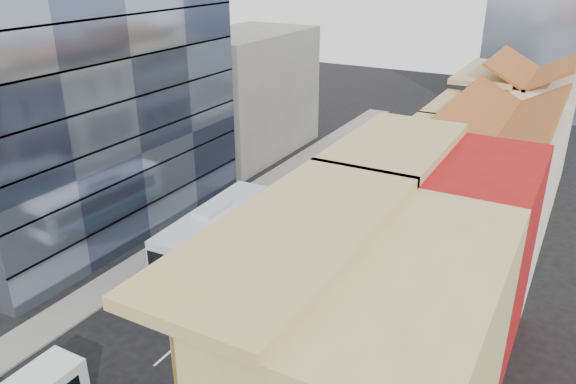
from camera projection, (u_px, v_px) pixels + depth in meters
The scene contains 10 objects.
sidewalk_right at pixel (383, 280), 40.95m from camera, with size 3.00×90.00×0.15m, color slate.
sidewalk_left at pixel (196, 229), 48.51m from camera, with size 3.00×90.00×0.15m, color slate.
shophouse_red at pixel (451, 258), 32.15m from camera, with size 8.00×10.00×12.00m, color #A21212.
shophouse_cream_near at pixel (482, 212), 40.19m from camera, with size 8.00×9.00×10.00m, color silver.
shophouse_cream_mid at pixel (504, 172), 47.43m from camera, with size 8.00×9.00×10.00m, color silver.
shophouse_cream_far at pixel (523, 134), 55.69m from camera, with size 8.00×12.00×11.00m, color silver.
office_tower at pixel (74, 51), 43.99m from camera, with size 12.00×26.00×30.00m, color #3C465F.
office_block_far at pixel (246, 94), 65.21m from camera, with size 10.00×18.00×14.00m, color gray.
bus_left_far at pixel (214, 230), 44.12m from camera, with size 2.98×12.72×4.08m, color silver, non-canonical shape.
bus_right at pixel (322, 276), 38.32m from camera, with size 2.62×11.18×3.59m, color silver, non-canonical shape.
Camera 1 is at (19.39, -12.08, 22.14)m, focal length 35.00 mm.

